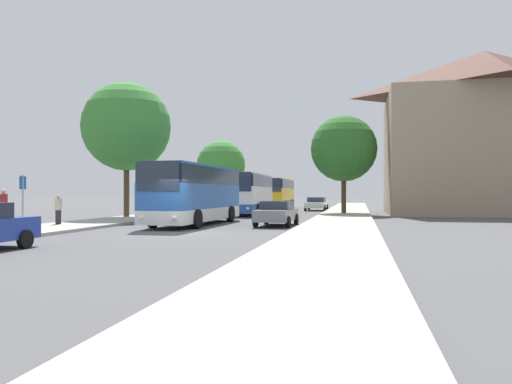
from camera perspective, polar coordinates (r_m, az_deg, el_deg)
The scene contains 15 objects.
ground_plane at distance 23.43m, azimuth -8.65°, elevation -4.63°, with size 300.00×300.00×0.00m, color #4C4C4F.
sidewalk_left at distance 26.67m, azimuth -22.92°, elevation -3.91°, with size 4.00×120.00×0.15m, color #A39E93.
sidewalk_right at distance 22.00m, azimuth 8.77°, elevation -4.74°, with size 4.00×120.00×0.15m, color #A39E93.
building_right_background at distance 47.13m, azimuth 24.62°, elevation 6.22°, with size 16.10×12.40×14.01m.
bus_front at distance 29.10m, azimuth -6.95°, elevation -0.15°, with size 2.97×10.48×3.41m.
bus_middle at distance 42.16m, azimuth -0.83°, elevation -0.11°, with size 3.12×10.79×3.41m.
bus_rear at distance 57.07m, azimuth 2.54°, elevation -0.10°, with size 2.82×10.58×3.38m.
parked_car_right_near at distance 27.87m, azimuth 2.40°, elevation -2.38°, with size 2.07×4.49×1.39m.
parked_car_right_far at distance 51.33m, azimuth 6.93°, elevation -1.32°, with size 2.21×4.53×1.36m.
bus_stop_sign at distance 25.41m, azimuth -25.11°, elevation -0.40°, with size 0.08×0.45×2.52m.
pedestrian_waiting_far at distance 29.09m, azimuth -21.66°, elevation -1.85°, with size 0.36×0.36×1.61m.
pedestrian_walking_back at distance 26.16m, azimuth -26.90°, elevation -1.70°, with size 0.36×0.36×1.89m.
tree_left_near at distance 53.60m, azimuth -4.03°, elevation 3.11°, with size 5.19×5.19×7.27m.
tree_left_far at distance 36.92m, azimuth -14.58°, elevation 7.21°, with size 6.27×6.27×9.53m.
tree_right_near at distance 42.49m, azimuth 9.99°, elevation 4.90°, with size 5.52×5.52×8.15m.
Camera 1 is at (8.13, -21.89, 1.88)m, focal length 35.00 mm.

